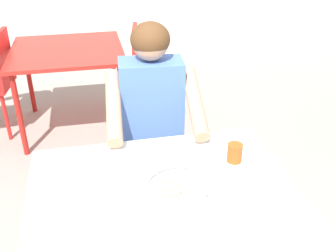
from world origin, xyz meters
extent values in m
cube|color=silver|center=(0.06, -0.03, 0.74)|extent=(1.08, 0.81, 0.03)
cylinder|color=#B2B2B7|center=(-0.42, 0.32, 0.36)|extent=(0.04, 0.04, 0.72)
cylinder|color=#B2B2B7|center=(0.54, 0.32, 0.36)|extent=(0.04, 0.04, 0.72)
cylinder|color=#B7BABF|center=(0.13, -0.05, 0.76)|extent=(0.30, 0.30, 0.01)
torus|color=#B7BABF|center=(0.13, -0.05, 0.77)|extent=(0.30, 0.30, 0.01)
cylinder|color=#B2B5BA|center=(0.20, -0.11, 0.77)|extent=(0.06, 0.06, 0.02)
cylinder|color=maroon|center=(0.20, -0.11, 0.77)|extent=(0.05, 0.05, 0.01)
cylinder|color=#B2B5BA|center=(0.20, 0.01, 0.77)|extent=(0.06, 0.06, 0.02)
cylinder|color=#C65119|center=(0.20, 0.01, 0.77)|extent=(0.05, 0.05, 0.01)
ellipsoid|color=#DBB77A|center=(0.08, -0.05, 0.76)|extent=(0.12, 0.11, 0.01)
ellipsoid|color=tan|center=(0.08, -0.03, 0.77)|extent=(0.09, 0.08, 0.01)
cylinder|color=#D84C19|center=(0.41, 0.10, 0.80)|extent=(0.07, 0.07, 0.09)
cylinder|color=#593319|center=(0.41, 0.10, 0.82)|extent=(0.06, 0.06, 0.02)
cube|color=red|center=(0.13, 0.71, 0.45)|extent=(0.45, 0.43, 0.04)
cube|color=red|center=(0.15, 0.89, 0.68)|extent=(0.40, 0.07, 0.43)
cylinder|color=red|center=(0.29, 0.54, 0.21)|extent=(0.03, 0.03, 0.43)
cylinder|color=red|center=(-0.05, 0.57, 0.21)|extent=(0.03, 0.03, 0.43)
cylinder|color=red|center=(0.31, 0.85, 0.21)|extent=(0.03, 0.03, 0.43)
cylinder|color=red|center=(-0.02, 0.88, 0.21)|extent=(0.03, 0.03, 0.43)
cylinder|color=#2C2C2C|center=(0.25, 0.25, 0.23)|extent=(0.10, 0.10, 0.46)
cylinder|color=#2C2C2C|center=(0.27, 0.45, 0.50)|extent=(0.15, 0.41, 0.12)
cylinder|color=#2C2C2C|center=(-0.05, 0.27, 0.23)|extent=(0.10, 0.10, 0.46)
cylinder|color=#2C2C2C|center=(-0.03, 0.47, 0.50)|extent=(0.15, 0.41, 0.12)
cube|color=#4C72C6|center=(0.13, 0.66, 0.78)|extent=(0.36, 0.23, 0.55)
cylinder|color=tan|center=(0.32, 0.46, 0.89)|extent=(0.11, 0.46, 0.25)
cylinder|color=tan|center=(-0.08, 0.50, 0.89)|extent=(0.11, 0.46, 0.25)
sphere|color=tan|center=(0.13, 0.66, 1.15)|extent=(0.19, 0.19, 0.19)
ellipsoid|color=brown|center=(0.13, 0.66, 1.17)|extent=(0.21, 0.20, 0.18)
cube|color=red|center=(-0.35, 2.00, 0.72)|extent=(0.92, 0.92, 0.03)
cylinder|color=#AD1E18|center=(-0.75, 1.60, 0.35)|extent=(0.04, 0.04, 0.70)
cylinder|color=#AD1E18|center=(0.05, 1.60, 0.35)|extent=(0.04, 0.04, 0.70)
cylinder|color=#AD1E18|center=(-0.75, 2.40, 0.35)|extent=(0.04, 0.04, 0.70)
cylinder|color=#AD1E18|center=(0.05, 2.40, 0.35)|extent=(0.04, 0.04, 0.70)
cube|color=red|center=(-0.86, 2.03, 0.67)|extent=(0.08, 0.38, 0.43)
cylinder|color=red|center=(-0.91, 1.88, 0.21)|extent=(0.03, 0.03, 0.42)
cylinder|color=red|center=(-0.87, 2.19, 0.21)|extent=(0.03, 0.03, 0.42)
cube|color=red|center=(0.40, 1.97, 0.44)|extent=(0.46, 0.46, 0.04)
cube|color=red|center=(0.22, 2.00, 0.67)|extent=(0.10, 0.38, 0.41)
cylinder|color=red|center=(0.58, 2.10, 0.21)|extent=(0.03, 0.03, 0.42)
cylinder|color=red|center=(0.53, 1.79, 0.21)|extent=(0.03, 0.03, 0.42)
cylinder|color=red|center=(0.28, 2.16, 0.21)|extent=(0.03, 0.03, 0.42)
cylinder|color=red|center=(0.22, 1.84, 0.21)|extent=(0.03, 0.03, 0.42)
camera|label=1|loc=(-0.19, -1.28, 1.75)|focal=42.10mm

